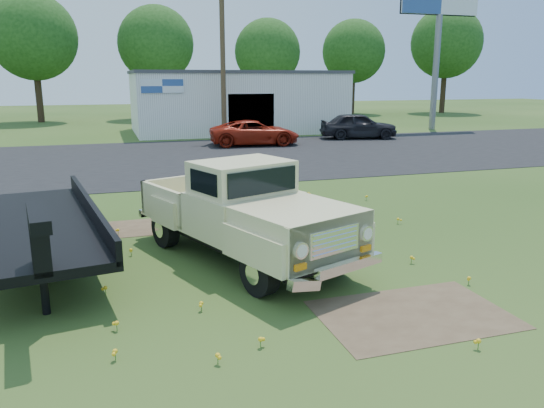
{
  "coord_description": "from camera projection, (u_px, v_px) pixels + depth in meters",
  "views": [
    {
      "loc": [
        -3.01,
        -9.76,
        3.69
      ],
      "look_at": [
        0.4,
        1.0,
        0.99
      ],
      "focal_mm": 35.0,
      "sensor_mm": 36.0,
      "label": 1
    }
  ],
  "objects": [
    {
      "name": "treeline_c",
      "position": [
        33.0,
        37.0,
        43.46
      ],
      "size": [
        7.04,
        7.04,
        10.47
      ],
      "color": "#342518",
      "rests_on": "ground"
    },
    {
      "name": "red_pickup",
      "position": [
        255.0,
        133.0,
        29.44
      ],
      "size": [
        5.14,
        2.72,
        1.38
      ],
      "primitive_type": "imported",
      "rotation": [
        0.0,
        0.0,
        1.48
      ],
      "color": "maroon",
      "rests_on": "ground"
    },
    {
      "name": "flatbed_trailer",
      "position": [
        33.0,
        218.0,
        10.57
      ],
      "size": [
        3.34,
        7.23,
        1.9
      ],
      "primitive_type": null,
      "rotation": [
        0.0,
        0.0,
        0.15
      ],
      "color": "black",
      "rests_on": "ground"
    },
    {
      "name": "dark_sedan",
      "position": [
        358.0,
        126.0,
        32.65
      ],
      "size": [
        4.97,
        2.9,
        1.59
      ],
      "primitive_type": "imported",
      "rotation": [
        0.0,
        0.0,
        1.34
      ],
      "color": "black",
      "rests_on": "ground"
    },
    {
      "name": "dirt_patch_b",
      "position": [
        152.0,
        227.0,
        13.45
      ],
      "size": [
        2.2,
        1.6,
        0.01
      ],
      "primitive_type": "cube",
      "color": "brown",
      "rests_on": "ground"
    },
    {
      "name": "utility_pole_mid",
      "position": [
        223.0,
        62.0,
        31.3
      ],
      "size": [
        1.6,
        0.3,
        9.0
      ],
      "color": "#42311F",
      "rests_on": "ground"
    },
    {
      "name": "dirt_patch_a",
      "position": [
        413.0,
        315.0,
        8.45
      ],
      "size": [
        3.0,
        2.0,
        0.01
      ],
      "primitive_type": "cube",
      "color": "brown",
      "rests_on": "ground"
    },
    {
      "name": "treeline_g",
      "position": [
        447.0,
        43.0,
        55.6
      ],
      "size": [
        7.36,
        7.36,
        10.95
      ],
      "color": "#342518",
      "rests_on": "ground"
    },
    {
      "name": "treeline_e",
      "position": [
        268.0,
        52.0,
        49.09
      ],
      "size": [
        6.08,
        6.08,
        9.04
      ],
      "color": "#342518",
      "rests_on": "ground"
    },
    {
      "name": "billboard",
      "position": [
        440.0,
        6.0,
        36.97
      ],
      "size": [
        6.1,
        0.45,
        11.05
      ],
      "color": "slate",
      "rests_on": "ground"
    },
    {
      "name": "ground",
      "position": [
        268.0,
        263.0,
        10.79
      ],
      "size": [
        140.0,
        140.0,
        0.0
      ],
      "primitive_type": "plane",
      "color": "#264315",
      "rests_on": "ground"
    },
    {
      "name": "commercial_building",
      "position": [
        236.0,
        101.0,
        37.1
      ],
      "size": [
        14.2,
        8.2,
        4.15
      ],
      "color": "silver",
      "rests_on": "ground"
    },
    {
      "name": "vintage_pickup_truck",
      "position": [
        242.0,
        211.0,
        10.84
      ],
      "size": [
        4.09,
        6.13,
        2.07
      ],
      "primitive_type": null,
      "rotation": [
        0.0,
        0.0,
        0.36
      ],
      "color": "beige",
      "rests_on": "ground"
    },
    {
      "name": "treeline_f",
      "position": [
        354.0,
        51.0,
        54.27
      ],
      "size": [
        6.4,
        6.4,
        9.52
      ],
      "color": "#342518",
      "rests_on": "ground"
    },
    {
      "name": "treeline_d",
      "position": [
        156.0,
        44.0,
        47.4
      ],
      "size": [
        6.72,
        6.72,
        10.0
      ],
      "color": "#342518",
      "rests_on": "ground"
    },
    {
      "name": "asphalt_lot",
      "position": [
        173.0,
        159.0,
        24.7
      ],
      "size": [
        90.0,
        14.0,
        0.02
      ],
      "primitive_type": "cube",
      "color": "black",
      "rests_on": "ground"
    }
  ]
}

